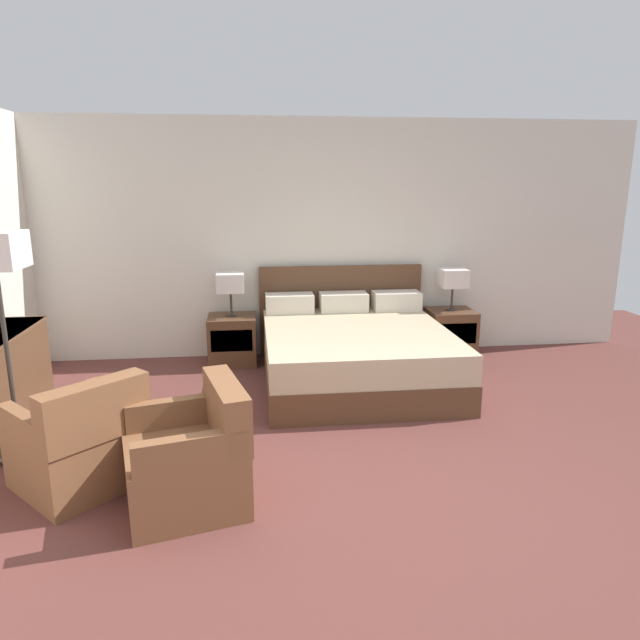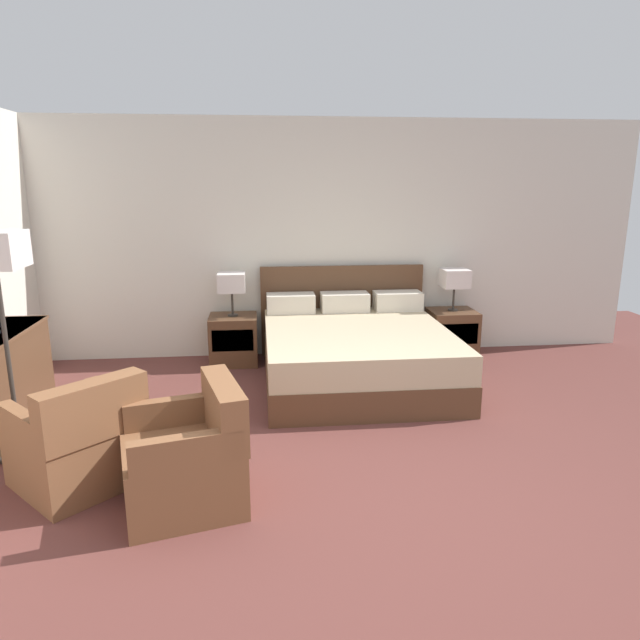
# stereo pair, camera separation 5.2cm
# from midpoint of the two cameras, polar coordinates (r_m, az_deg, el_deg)

# --- Properties ---
(ground_plane) EXTENTS (9.90, 9.90, 0.00)m
(ground_plane) POSITION_cam_midpoint_polar(r_m,az_deg,el_deg) (3.65, 5.51, -18.39)
(ground_plane) COLOR brown
(wall_back) EXTENTS (7.28, 0.06, 2.61)m
(wall_back) POSITION_cam_midpoint_polar(r_m,az_deg,el_deg) (6.42, -0.52, 8.05)
(wall_back) COLOR silver
(wall_back) RESTS_ON ground
(bed) EXTENTS (1.84, 2.02, 1.02)m
(bed) POSITION_cam_midpoint_polar(r_m,az_deg,el_deg) (5.65, 3.24, -3.17)
(bed) COLOR brown
(bed) RESTS_ON ground
(nightstand_left) EXTENTS (0.51, 0.47, 0.53)m
(nightstand_left) POSITION_cam_midpoint_polar(r_m,az_deg,el_deg) (6.26, -8.98, -1.96)
(nightstand_left) COLOR brown
(nightstand_left) RESTS_ON ground
(nightstand_right) EXTENTS (0.51, 0.47, 0.53)m
(nightstand_right) POSITION_cam_midpoint_polar(r_m,az_deg,el_deg) (6.62, 12.65, -1.27)
(nightstand_right) COLOR brown
(nightstand_right) RESTS_ON ground
(table_lamp_left) EXTENTS (0.29, 0.29, 0.47)m
(table_lamp_left) POSITION_cam_midpoint_polar(r_m,az_deg,el_deg) (6.12, -9.20, 3.67)
(table_lamp_left) COLOR #332D28
(table_lamp_left) RESTS_ON nightstand_left
(table_lamp_right) EXTENTS (0.29, 0.29, 0.47)m
(table_lamp_right) POSITION_cam_midpoint_polar(r_m,az_deg,el_deg) (6.49, 12.93, 4.07)
(table_lamp_right) COLOR #332D28
(table_lamp_right) RESTS_ON nightstand_right
(armchair_by_window) EXTENTS (0.97, 0.97, 0.76)m
(armchair_by_window) POSITION_cam_midpoint_polar(r_m,az_deg,el_deg) (4.07, -23.14, -11.45)
(armchair_by_window) COLOR brown
(armchair_by_window) RESTS_ON ground
(armchair_companion) EXTENTS (0.84, 0.83, 0.76)m
(armchair_companion) POSITION_cam_midpoint_polar(r_m,az_deg,el_deg) (3.66, -13.14, -13.52)
(armchair_companion) COLOR brown
(armchair_companion) RESTS_ON ground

